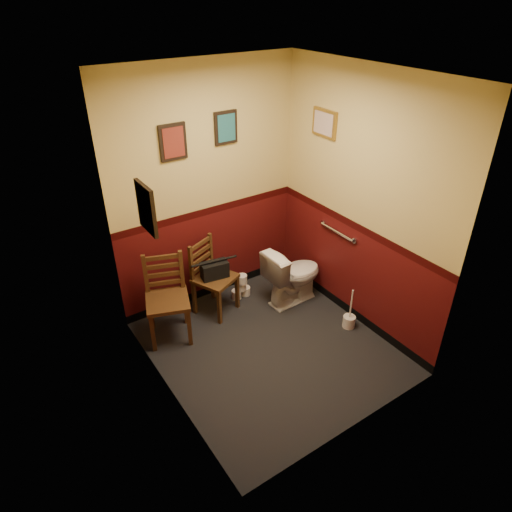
# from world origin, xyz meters

# --- Properties ---
(floor) EXTENTS (2.20, 2.40, 0.00)m
(floor) POSITION_xyz_m (0.00, 0.00, 0.00)
(floor) COLOR black
(floor) RESTS_ON ground
(ceiling) EXTENTS (2.20, 2.40, 0.00)m
(ceiling) POSITION_xyz_m (0.00, 0.00, 2.70)
(ceiling) COLOR silver
(ceiling) RESTS_ON ground
(wall_back) EXTENTS (2.20, 0.00, 2.70)m
(wall_back) POSITION_xyz_m (0.00, 1.20, 1.35)
(wall_back) COLOR #4A0D0D
(wall_back) RESTS_ON ground
(wall_front) EXTENTS (2.20, 0.00, 2.70)m
(wall_front) POSITION_xyz_m (0.00, -1.20, 1.35)
(wall_front) COLOR #4A0D0D
(wall_front) RESTS_ON ground
(wall_left) EXTENTS (0.00, 2.40, 2.70)m
(wall_left) POSITION_xyz_m (-1.10, 0.00, 1.35)
(wall_left) COLOR #4A0D0D
(wall_left) RESTS_ON ground
(wall_right) EXTENTS (0.00, 2.40, 2.70)m
(wall_right) POSITION_xyz_m (1.10, 0.00, 1.35)
(wall_right) COLOR #4A0D0D
(wall_right) RESTS_ON ground
(grab_bar) EXTENTS (0.05, 0.56, 0.06)m
(grab_bar) POSITION_xyz_m (1.07, 0.25, 0.95)
(grab_bar) COLOR silver
(grab_bar) RESTS_ON wall_right
(framed_print_back_a) EXTENTS (0.28, 0.04, 0.36)m
(framed_print_back_a) POSITION_xyz_m (-0.35, 1.18, 1.95)
(framed_print_back_a) COLOR black
(framed_print_back_a) RESTS_ON wall_back
(framed_print_back_b) EXTENTS (0.26, 0.04, 0.34)m
(framed_print_back_b) POSITION_xyz_m (0.25, 1.18, 2.00)
(framed_print_back_b) COLOR black
(framed_print_back_b) RESTS_ON wall_back
(framed_print_left) EXTENTS (0.04, 0.30, 0.38)m
(framed_print_left) POSITION_xyz_m (-1.08, 0.10, 1.85)
(framed_print_left) COLOR black
(framed_print_left) RESTS_ON wall_left
(framed_print_right) EXTENTS (0.04, 0.34, 0.28)m
(framed_print_right) POSITION_xyz_m (1.08, 0.60, 2.05)
(framed_print_right) COLOR olive
(framed_print_right) RESTS_ON wall_right
(toilet) EXTENTS (0.73, 0.42, 0.70)m
(toilet) POSITION_xyz_m (0.72, 0.54, 0.35)
(toilet) COLOR white
(toilet) RESTS_ON floor
(toilet_brush) EXTENTS (0.14, 0.14, 0.49)m
(toilet_brush) POSITION_xyz_m (0.93, -0.21, 0.08)
(toilet_brush) COLOR silver
(toilet_brush) RESTS_ON floor
(chair_left) EXTENTS (0.56, 0.56, 0.93)m
(chair_left) POSITION_xyz_m (-0.75, 0.79, 0.47)
(chair_left) COLOR #553419
(chair_left) RESTS_ON floor
(chair_right) EXTENTS (0.54, 0.54, 0.88)m
(chair_right) POSITION_xyz_m (-0.15, 0.91, 0.44)
(chair_right) COLOR #553419
(chair_right) RESTS_ON floor
(handbag) EXTENTS (0.32, 0.19, 0.22)m
(handbag) POSITION_xyz_m (-0.13, 0.88, 0.55)
(handbag) COLOR black
(handbag) RESTS_ON chair_right
(tp_stack) EXTENTS (0.25, 0.15, 0.32)m
(tp_stack) POSITION_xyz_m (0.25, 0.93, 0.13)
(tp_stack) COLOR silver
(tp_stack) RESTS_ON floor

